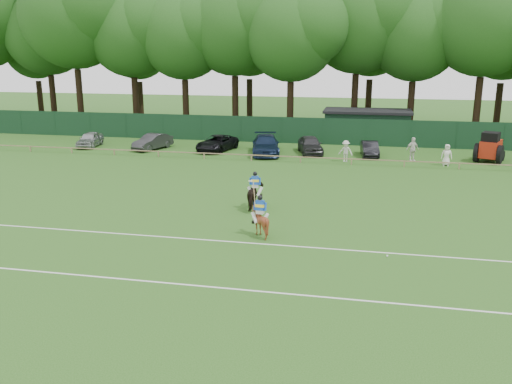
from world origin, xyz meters
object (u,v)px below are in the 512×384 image
(sedan_grey, at_px, (153,142))
(spectator_mid, at_px, (412,149))
(hatch_grey, at_px, (310,145))
(utility_shed, at_px, (367,125))
(spectator_right, at_px, (447,155))
(sedan_navy, at_px, (266,145))
(horse_dark, at_px, (255,196))
(horse_chestnut, at_px, (260,222))
(sedan_silver, at_px, (90,139))
(spectator_left, at_px, (346,151))
(tractor, at_px, (490,148))
(suv_black, at_px, (217,143))
(estate_black, at_px, (370,149))
(polo_ball, at_px, (387,256))

(sedan_grey, height_order, spectator_mid, spectator_mid)
(hatch_grey, distance_m, utility_shed, 9.21)
(spectator_right, bearing_deg, sedan_navy, 175.90)
(horse_dark, distance_m, utility_shed, 26.19)
(spectator_right, bearing_deg, hatch_grey, 167.68)
(horse_chestnut, relative_size, utility_shed, 0.17)
(hatch_grey, xyz_separation_m, utility_shed, (4.69, 7.88, 0.78))
(sedan_silver, xyz_separation_m, spectator_right, (31.20, -2.17, 0.16))
(hatch_grey, relative_size, spectator_mid, 2.27)
(sedan_grey, bearing_deg, spectator_left, 11.44)
(spectator_right, bearing_deg, tractor, 35.08)
(horse_chestnut, bearing_deg, horse_dark, -71.54)
(horse_dark, height_order, horse_chestnut, horse_dark)
(horse_dark, distance_m, suv_black, 18.63)
(spectator_left, xyz_separation_m, tractor, (11.27, 2.29, 0.28))
(sedan_silver, height_order, estate_black, sedan_silver)
(hatch_grey, bearing_deg, horse_dark, -109.35)
(horse_chestnut, relative_size, spectator_right, 0.84)
(polo_ball, bearing_deg, hatch_grey, 104.11)
(sedan_silver, xyz_separation_m, tractor, (34.76, 0.05, 0.46))
(suv_black, xyz_separation_m, estate_black, (13.30, 0.10, -0.05))
(spectator_mid, distance_m, spectator_right, 2.75)
(horse_chestnut, height_order, polo_ball, horse_chestnut)
(suv_black, bearing_deg, utility_shed, 45.14)
(horse_dark, relative_size, tractor, 0.56)
(sedan_silver, height_order, hatch_grey, hatch_grey)
(sedan_silver, relative_size, polo_ball, 44.26)
(horse_chestnut, relative_size, hatch_grey, 0.32)
(spectator_right, distance_m, tractor, 4.21)
(tractor, bearing_deg, sedan_silver, -157.82)
(polo_ball, bearing_deg, sedan_grey, 131.48)
(hatch_grey, bearing_deg, spectator_mid, -27.67)
(spectator_right, bearing_deg, sedan_grey, 178.28)
(estate_black, distance_m, spectator_right, 6.42)
(spectator_left, height_order, spectator_right, spectator_left)
(hatch_grey, xyz_separation_m, tractor, (14.44, -0.76, 0.39))
(sedan_navy, distance_m, estate_black, 8.80)
(sedan_grey, bearing_deg, tractor, 18.82)
(suv_black, bearing_deg, hatch_grey, 15.30)
(spectator_left, height_order, tractor, tractor)
(hatch_grey, height_order, utility_shed, utility_shed)
(sedan_grey, relative_size, sedan_navy, 0.76)
(hatch_grey, height_order, polo_ball, hatch_grey)
(horse_chestnut, height_order, tractor, tractor)
(sedan_silver, relative_size, utility_shed, 0.47)
(sedan_silver, xyz_separation_m, polo_ball, (26.25, -22.77, -0.63))
(sedan_navy, bearing_deg, spectator_right, -18.81)
(estate_black, height_order, spectator_left, spectator_left)
(horse_dark, height_order, hatch_grey, horse_dark)
(sedan_navy, relative_size, spectator_left, 3.23)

